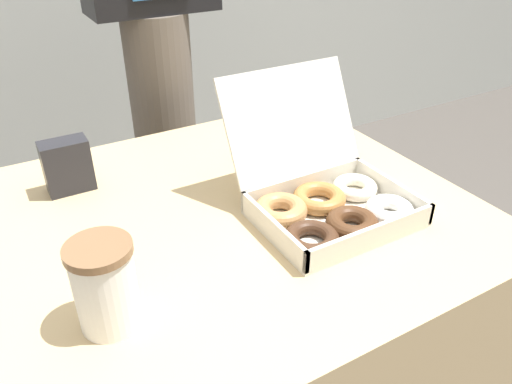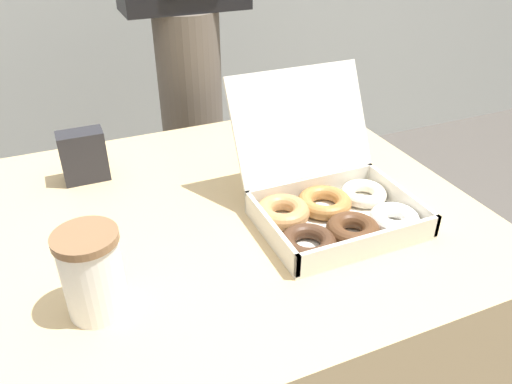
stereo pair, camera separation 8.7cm
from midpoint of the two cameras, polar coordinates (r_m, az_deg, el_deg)
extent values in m
cube|color=tan|center=(1.21, 0.00, -15.94)|extent=(0.92, 0.82, 0.70)
cube|color=silver|center=(0.95, 11.87, -3.64)|extent=(0.28, 0.22, 0.01)
cube|color=silver|center=(0.87, 4.48, -4.48)|extent=(0.01, 0.22, 0.04)
cube|color=silver|center=(1.01, 18.51, -0.65)|extent=(0.01, 0.22, 0.04)
cube|color=silver|center=(0.87, 15.82, -5.90)|extent=(0.28, 0.01, 0.04)
cube|color=silver|center=(1.01, 8.78, 0.55)|extent=(0.28, 0.01, 0.04)
cube|color=silver|center=(1.00, 7.71, 7.80)|extent=(0.28, 0.11, 0.19)
torus|color=#422819|center=(0.86, 8.87, -5.86)|extent=(0.14, 0.14, 0.03)
torus|color=#B27F4C|center=(0.93, 5.74, -2.36)|extent=(0.11, 0.11, 0.03)
torus|color=#4C2D19|center=(0.91, 13.73, -4.32)|extent=(0.12, 0.12, 0.03)
torus|color=#A87038|center=(0.97, 10.37, -1.26)|extent=(0.13, 0.13, 0.03)
torus|color=white|center=(0.96, 18.09, -3.03)|extent=(0.13, 0.13, 0.03)
torus|color=silver|center=(1.02, 14.59, -0.25)|extent=(0.13, 0.13, 0.03)
cylinder|color=white|center=(0.75, -14.95, -9.45)|extent=(0.09, 0.09, 0.13)
cylinder|color=brown|center=(0.70, -15.70, -5.20)|extent=(0.09, 0.09, 0.01)
cube|color=#232328|center=(1.10, -17.01, 3.88)|extent=(0.09, 0.05, 0.11)
cylinder|color=#665B51|center=(1.68, -5.49, 3.99)|extent=(0.20, 0.20, 0.95)
camera|label=1|loc=(0.04, -87.14, 1.74)|focal=35.00mm
camera|label=2|loc=(0.04, 92.86, -1.74)|focal=35.00mm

